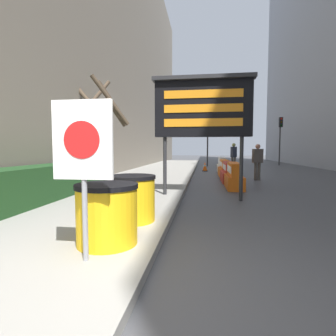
# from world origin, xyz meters

# --- Properties ---
(ground_plane) EXTENTS (120.00, 120.00, 0.00)m
(ground_plane) POSITION_xyz_m (0.00, 0.00, 0.00)
(ground_plane) COLOR #474749
(hedge_strip) EXTENTS (0.90, 6.70, 0.85)m
(hedge_strip) POSITION_xyz_m (-3.38, 3.59, 0.55)
(hedge_strip) COLOR #1E421E
(hedge_strip) RESTS_ON sidewalk_left
(bare_tree) EXTENTS (2.09, 2.18, 4.20)m
(bare_tree) POSITION_xyz_m (-3.23, 7.33, 2.16)
(bare_tree) COLOR #4C3D2D
(bare_tree) RESTS_ON sidewalk_left
(barrel_drum_foreground) EXTENTS (0.82, 0.82, 0.80)m
(barrel_drum_foreground) POSITION_xyz_m (-0.67, 0.82, 0.53)
(barrel_drum_foreground) COLOR yellow
(barrel_drum_foreground) RESTS_ON sidewalk_left
(barrel_drum_middle) EXTENTS (0.82, 0.82, 0.80)m
(barrel_drum_middle) POSITION_xyz_m (-0.65, 1.95, 0.53)
(barrel_drum_middle) COLOR yellow
(barrel_drum_middle) RESTS_ON sidewalk_left
(warning_sign) EXTENTS (0.68, 0.08, 1.78)m
(warning_sign) POSITION_xyz_m (-0.71, 0.25, 1.36)
(warning_sign) COLOR gray
(warning_sign) RESTS_ON sidewalk_left
(message_board) EXTENTS (2.69, 0.36, 3.30)m
(message_board) POSITION_xyz_m (0.55, 4.69, 2.47)
(message_board) COLOR #28282B
(message_board) RESTS_ON ground_plane
(jersey_barrier_orange_far) EXTENTS (0.56, 1.68, 0.91)m
(jersey_barrier_orange_far) POSITION_xyz_m (1.65, 6.99, 0.40)
(jersey_barrier_orange_far) COLOR orange
(jersey_barrier_orange_far) RESTS_ON ground_plane
(jersey_barrier_red_striped) EXTENTS (0.63, 1.97, 0.84)m
(jersey_barrier_red_striped) POSITION_xyz_m (1.65, 9.00, 0.37)
(jersey_barrier_red_striped) COLOR red
(jersey_barrier_red_striped) RESTS_ON ground_plane
(jersey_barrier_orange_near) EXTENTS (0.59, 1.99, 0.84)m
(jersey_barrier_orange_near) POSITION_xyz_m (1.65, 11.44, 0.37)
(jersey_barrier_orange_near) COLOR orange
(jersey_barrier_orange_near) RESTS_ON ground_plane
(jersey_barrier_white) EXTENTS (0.50, 1.95, 0.91)m
(jersey_barrier_white) POSITION_xyz_m (1.65, 13.72, 0.40)
(jersey_barrier_white) COLOR silver
(jersey_barrier_white) RESTS_ON ground_plane
(traffic_cone_near) EXTENTS (0.35, 0.35, 0.63)m
(traffic_cone_near) POSITION_xyz_m (1.72, 10.65, 0.31)
(traffic_cone_near) COLOR black
(traffic_cone_near) RESTS_ON ground_plane
(traffic_cone_mid) EXTENTS (0.35, 0.35, 0.62)m
(traffic_cone_mid) POSITION_xyz_m (0.65, 14.37, 0.30)
(traffic_cone_mid) COLOR black
(traffic_cone_mid) RESTS_ON ground_plane
(traffic_light_near_curb) EXTENTS (0.28, 0.45, 3.60)m
(traffic_light_near_curb) POSITION_xyz_m (0.86, 19.13, 2.62)
(traffic_light_near_curb) COLOR #2D2D30
(traffic_light_near_curb) RESTS_ON ground_plane
(traffic_light_far_side) EXTENTS (0.28, 0.45, 4.15)m
(traffic_light_far_side) POSITION_xyz_m (7.12, 21.47, 3.00)
(traffic_light_far_side) COLOR #2D2D30
(traffic_light_far_side) RESTS_ON ground_plane
(pedestrian_worker) EXTENTS (0.46, 0.31, 1.62)m
(pedestrian_worker) POSITION_xyz_m (2.96, 9.66, 0.96)
(pedestrian_worker) COLOR #514C42
(pedestrian_worker) RESTS_ON ground_plane
(pedestrian_passerby) EXTENTS (0.38, 0.52, 1.80)m
(pedestrian_passerby) POSITION_xyz_m (2.52, 15.26, 1.06)
(pedestrian_passerby) COLOR #514C42
(pedestrian_passerby) RESTS_ON ground_plane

